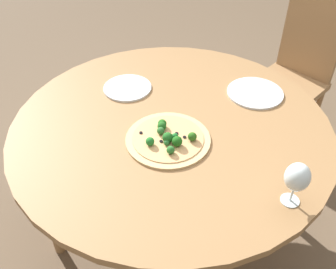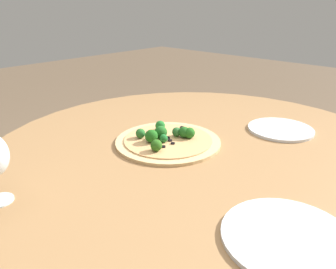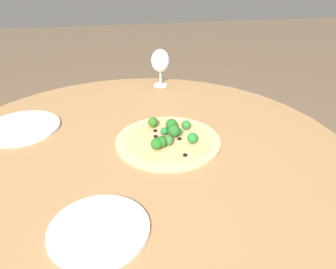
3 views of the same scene
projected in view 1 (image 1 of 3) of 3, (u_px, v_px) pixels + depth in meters
ground_plane at (170, 226)px, 2.11m from camera, size 12.00×12.00×0.00m
dining_table at (171, 132)px, 1.65m from camera, size 1.38×1.38×0.75m
chair at (295, 71)px, 2.37m from camera, size 0.49×0.49×0.99m
pizza at (168, 138)px, 1.52m from camera, size 0.35×0.35×0.06m
wine_glass at (297, 178)px, 1.21m from camera, size 0.08×0.08×0.17m
plate_near at (127, 88)px, 1.81m from camera, size 0.23×0.23×0.01m
plate_far at (255, 93)px, 1.78m from camera, size 0.27×0.27×0.01m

